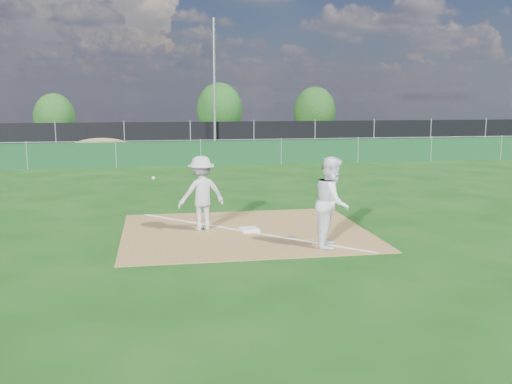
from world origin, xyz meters
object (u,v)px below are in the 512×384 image
at_px(tree_mid, 220,109).
at_px(tree_right, 315,111).
at_px(car_mid, 162,135).
at_px(car_right, 240,134).
at_px(first_base, 249,230).
at_px(light_pole, 214,86).
at_px(car_left, 103,136).
at_px(tree_left, 54,116).
at_px(runner, 332,202).
at_px(play_at_first, 201,193).

bearing_deg(tree_mid, tree_right, -2.55).
height_order(car_mid, car_right, car_right).
bearing_deg(first_base, tree_mid, 84.85).
height_order(light_pole, tree_mid, light_pole).
height_order(car_left, tree_left, tree_left).
relative_size(first_base, runner, 0.20).
bearing_deg(tree_mid, runner, -92.34).
bearing_deg(tree_left, first_base, -73.00).
distance_m(tree_left, tree_right, 20.83).
relative_size(first_base, tree_right, 0.10).
height_order(tree_mid, tree_right, tree_mid).
distance_m(first_base, tree_mid, 33.85).
height_order(car_mid, tree_right, tree_right).
height_order(play_at_first, car_mid, play_at_first).
bearing_deg(light_pole, first_base, -93.70).
bearing_deg(car_mid, first_base, 172.94).
xyz_separation_m(car_mid, tree_left, (-7.94, 5.42, 1.16)).
relative_size(car_right, tree_mid, 1.08).
bearing_deg(first_base, play_at_first, 160.77).
height_order(runner, car_right, runner).
bearing_deg(runner, tree_left, 41.15).
distance_m(car_mid, tree_right, 14.62).
relative_size(runner, car_right, 0.42).
distance_m(first_base, car_right, 27.19).
relative_size(first_base, play_at_first, 0.22).
bearing_deg(tree_right, car_right, -139.09).
height_order(first_base, car_mid, car_mid).
distance_m(car_left, tree_left, 7.11).
relative_size(car_mid, tree_right, 1.01).
xyz_separation_m(car_left, car_mid, (3.93, 0.33, 0.01)).
xyz_separation_m(light_pole, tree_mid, (1.63, 11.91, -1.69)).
bearing_deg(runner, play_at_first, 75.47).
bearing_deg(car_mid, play_at_first, 170.50).
bearing_deg(light_pole, car_right, 66.14).
bearing_deg(play_at_first, tree_left, 105.29).
bearing_deg(tree_left, car_left, -55.12).
height_order(light_pole, car_left, light_pole).
relative_size(first_base, car_mid, 0.10).
distance_m(car_right, tree_mid, 6.93).
bearing_deg(first_base, car_mid, 93.90).
xyz_separation_m(runner, tree_right, (9.45, 34.94, 1.14)).
bearing_deg(car_mid, car_left, 83.79).
distance_m(play_at_first, tree_right, 35.09).
height_order(play_at_first, runner, runner).
relative_size(light_pole, car_mid, 1.91).
distance_m(car_right, tree_left, 14.38).
distance_m(play_at_first, runner, 3.42).
bearing_deg(car_left, play_at_first, 179.37).
xyz_separation_m(light_pole, play_at_first, (-2.55, -21.33, -3.05)).
relative_size(light_pole, runner, 3.96).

